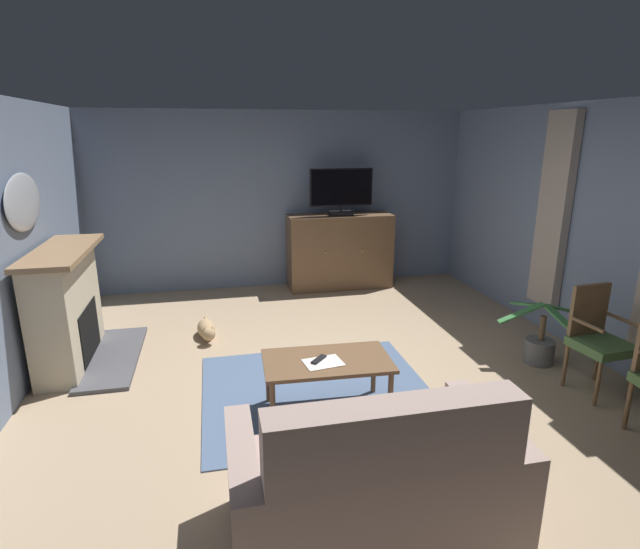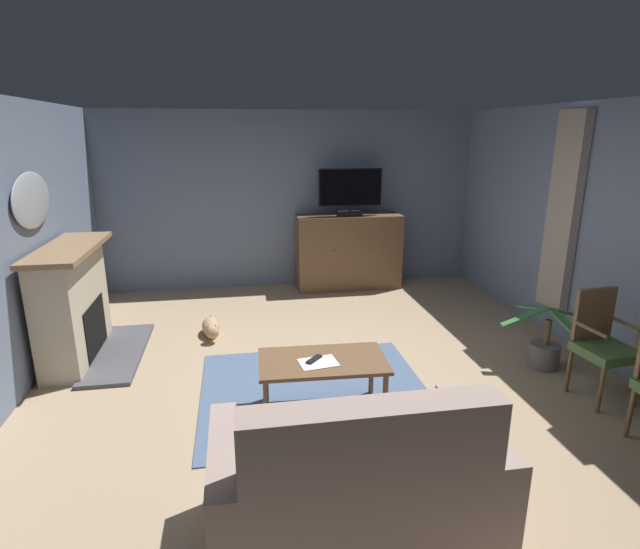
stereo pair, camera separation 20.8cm
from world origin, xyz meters
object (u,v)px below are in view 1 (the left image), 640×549
Objects in this scene: fireplace at (69,310)px; tv_remote at (319,360)px; coffee_table at (327,365)px; potted_plant_on_hearth_side at (540,345)px; wall_mirror_oval at (23,202)px; tv_cabinet at (340,253)px; side_chair_tucked_against_wall at (597,336)px; sofa_floral at (374,489)px; cat at (207,329)px; folded_newspaper at (323,363)px; television at (341,191)px.

fireplace reaches higher than tv_remote.
coffee_table is 2.36m from potted_plant_on_hearth_side.
wall_mirror_oval is 4.15m from tv_cabinet.
tv_cabinet is at bearing 112.23° from side_chair_tucked_against_wall.
coffee_table is at bearing 87.66° from sofa_floral.
sofa_floral is 2.15× the size of cat.
fireplace is 4.96m from side_chair_tucked_against_wall.
tv_remote is at bearing -33.73° from fireplace.
wall_mirror_oval is 0.92× the size of potted_plant_on_hearth_side.
side_chair_tucked_against_wall is (4.94, -1.60, -1.12)m from wall_mirror_oval.
sofa_floral is at bearing -48.98° from wall_mirror_oval.
wall_mirror_oval is at bearing 162.12° from side_chair_tucked_against_wall.
side_chair_tucked_against_wall is at bearing -17.88° from wall_mirror_oval.
tv_remote is 0.57× the size of folded_newspaper.
potted_plant_on_hearth_side is 1.37× the size of cat.
sofa_floral is at bearing 43.19° from tv_remote.
tv_cabinet is at bearing 65.02° from folded_newspaper.
side_chair_tucked_against_wall is at bearing -10.19° from folded_newspaper.
television reaches higher than folded_newspaper.
tv_cabinet is at bearing 114.31° from potted_plant_on_hearth_side.
tv_cabinet is (3.51, 1.92, -1.11)m from wall_mirror_oval.
fireplace is 2.65m from tv_remote.
tv_cabinet is 3.80m from side_chair_tucked_against_wall.
folded_newspaper reaches higher than coffee_table.
side_chair_tucked_against_wall is at bearing 129.70° from tv_remote.
television reaches higher than fireplace.
tv_cabinet reaches higher than potted_plant_on_hearth_side.
tv_remote is at bearing 90.64° from sofa_floral.
coffee_table is 1.10× the size of side_chair_tucked_against_wall.
tv_remote is at bearing 114.11° from folded_newspaper.
fireplace is 3.61m from sofa_floral.
television is at bearing -155.02° from tv_remote.
sofa_floral is at bearing -51.96° from fireplace.
coffee_table is at bearing 176.80° from side_chair_tucked_against_wall.
side_chair_tucked_against_wall is 0.68m from potted_plant_on_hearth_side.
cat is at bearing 157.50° from potted_plant_on_hearth_side.
wall_mirror_oval is 3.08m from tv_remote.
folded_newspaper reaches higher than cat.
fireplace is at bearing -150.21° from television.
tv_remote is 0.18× the size of side_chair_tucked_against_wall.
tv_cabinet is 8.98× the size of tv_remote.
cat is at bearing 108.32° from folded_newspaper.
television is at bearing 73.50° from coffee_table.
potted_plant_on_hearth_side is (1.33, -2.93, -0.34)m from tv_cabinet.
wall_mirror_oval is 0.96× the size of side_chair_tucked_against_wall.
potted_plant_on_hearth_side is (4.58, -1.01, -0.37)m from fireplace.
tv_remote is at bearing -107.30° from tv_cabinet.
television is 2.82m from cat.
sofa_floral is 2.78m from side_chair_tucked_against_wall.
television is (3.26, 1.87, 0.89)m from fireplace.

